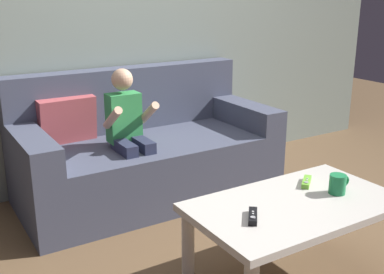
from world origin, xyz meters
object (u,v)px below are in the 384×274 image
Objects in this scene: coffee_table at (295,215)px; coffee_mug at (338,184)px; game_remote_black_near_edge at (253,216)px; game_remote_lime_center at (307,182)px; person_seated_on_couch at (130,132)px; couch at (144,153)px.

coffee_table is 0.27m from coffee_mug.
game_remote_lime_center is at bearing 18.26° from game_remote_black_near_edge.
person_seated_on_couch is 6.90× the size of game_remote_lime_center.
person_seated_on_couch is 1.14m from game_remote_lime_center.
couch is at bearing 95.94° from coffee_table.
game_remote_black_near_edge reaches higher than coffee_table.
coffee_mug reaches higher than game_remote_lime_center.
coffee_mug is (0.38, -1.35, 0.17)m from couch.
game_remote_black_near_edge is at bearing -161.74° from game_remote_lime_center.
couch is at bearing 105.51° from game_remote_lime_center.
person_seated_on_couch is 1.30m from coffee_mug.
coffee_table is 7.51× the size of game_remote_black_near_edge.
coffee_table is 0.29m from game_remote_black_near_edge.
person_seated_on_couch is 7.65× the size of coffee_mug.
coffee_table is at bearing 173.33° from coffee_mug.
game_remote_lime_center is 1.11× the size of coffee_mug.
couch reaches higher than coffee_mug.
game_remote_black_near_edge is at bearing -95.88° from couch.
coffee_mug is (0.24, -0.03, 0.11)m from coffee_table.
couch is 1.74× the size of coffee_table.
person_seated_on_couch reaches higher than game_remote_black_near_edge.
person_seated_on_couch is at bearing 92.06° from game_remote_black_near_edge.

